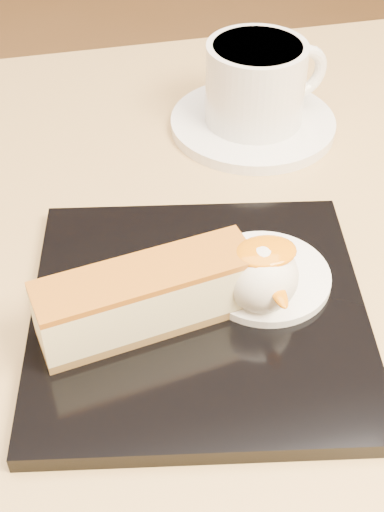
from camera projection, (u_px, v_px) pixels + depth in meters
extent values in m
cube|color=olive|center=(148.00, 335.00, 0.49)|extent=(0.80, 0.80, 0.04)
cube|color=black|center=(199.00, 313.00, 0.47)|extent=(0.26, 0.26, 0.01)
cube|color=brown|center=(148.00, 318.00, 0.46)|extent=(0.14, 0.06, 0.01)
cube|color=#F4E69F|center=(146.00, 296.00, 0.44)|extent=(0.14, 0.06, 0.03)
cube|color=#87480E|center=(145.00, 274.00, 0.43)|extent=(0.14, 0.06, 0.00)
cylinder|color=white|center=(265.00, 277.00, 0.49)|extent=(0.09, 0.09, 0.01)
sphere|color=white|center=(262.00, 276.00, 0.46)|extent=(0.05, 0.05, 0.05)
ellipsoid|color=orange|center=(266.00, 252.00, 0.45)|extent=(0.04, 0.03, 0.01)
ellipsoid|color=green|center=(215.00, 260.00, 0.49)|extent=(0.02, 0.01, 0.00)
ellipsoid|color=green|center=(226.00, 252.00, 0.50)|extent=(0.02, 0.02, 0.00)
ellipsoid|color=green|center=(202.00, 254.00, 0.50)|extent=(0.01, 0.02, 0.00)
cylinder|color=white|center=(253.00, 124.00, 0.65)|extent=(0.15, 0.15, 0.01)
cylinder|color=white|center=(255.00, 83.00, 0.62)|extent=(0.09, 0.09, 0.07)
cylinder|color=black|center=(258.00, 48.00, 0.60)|extent=(0.08, 0.08, 0.00)
torus|color=white|center=(302.00, 72.00, 0.64)|extent=(0.05, 0.02, 0.05)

